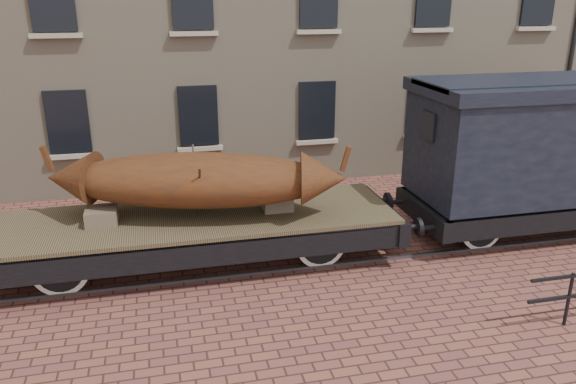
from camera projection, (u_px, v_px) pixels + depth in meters
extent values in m
plane|color=brown|center=(333.00, 250.00, 12.62)|extent=(90.00, 90.00, 0.00)
cube|color=black|center=(68.00, 122.00, 15.15)|extent=(1.10, 0.12, 1.70)
cube|color=#B3A890|center=(72.00, 156.00, 15.41)|extent=(1.30, 0.18, 0.12)
cube|color=black|center=(198.00, 116.00, 15.90)|extent=(1.10, 0.12, 1.70)
cube|color=#B3A890|center=(200.00, 149.00, 16.16)|extent=(1.30, 0.18, 0.12)
cube|color=black|center=(317.00, 110.00, 16.66)|extent=(1.10, 0.12, 1.70)
cube|color=#B3A890|center=(317.00, 142.00, 16.92)|extent=(1.30, 0.18, 0.12)
cube|color=black|center=(425.00, 105.00, 17.42)|extent=(1.10, 0.12, 1.70)
cube|color=#B3A890|center=(424.00, 135.00, 17.68)|extent=(1.30, 0.18, 0.12)
cube|color=black|center=(524.00, 101.00, 18.18)|extent=(1.10, 0.12, 1.70)
cube|color=#B3A890|center=(521.00, 130.00, 18.44)|extent=(1.30, 0.18, 0.12)
cube|color=#B3A890|center=(56.00, 36.00, 14.34)|extent=(1.30, 0.18, 0.12)
cube|color=#B3A890|center=(194.00, 34.00, 15.10)|extent=(1.30, 0.18, 0.12)
cube|color=#B3A890|center=(319.00, 32.00, 15.86)|extent=(1.30, 0.18, 0.12)
cube|color=#B3A890|center=(432.00, 30.00, 16.62)|extent=(1.30, 0.18, 0.12)
cube|color=#B3A890|center=(536.00, 29.00, 17.38)|extent=(1.30, 0.18, 0.12)
cube|color=#59595E|center=(344.00, 263.00, 11.95)|extent=(30.00, 0.08, 0.06)
cube|color=#59595E|center=(324.00, 237.00, 13.27)|extent=(30.00, 0.08, 0.06)
cylinder|color=black|center=(569.00, 299.00, 9.62)|extent=(0.06, 0.06, 1.00)
cube|color=brown|center=(193.00, 219.00, 11.61)|extent=(8.37, 2.45, 0.13)
cube|color=black|center=(198.00, 254.00, 10.65)|extent=(8.37, 0.18, 0.50)
cube|color=black|center=(190.00, 212.00, 12.74)|extent=(8.37, 0.18, 0.50)
cube|color=black|center=(381.00, 214.00, 12.60)|extent=(0.25, 2.57, 0.50)
cylinder|color=black|center=(410.00, 227.00, 11.90)|extent=(0.39, 0.11, 0.11)
cylinder|color=black|center=(418.00, 226.00, 11.94)|extent=(0.09, 0.36, 0.36)
cylinder|color=black|center=(380.00, 200.00, 13.44)|extent=(0.39, 0.11, 0.11)
cylinder|color=black|center=(388.00, 200.00, 13.48)|extent=(0.09, 0.36, 0.36)
cylinder|color=black|center=(65.00, 254.00, 11.22)|extent=(0.11, 2.12, 0.11)
cylinder|color=white|center=(60.00, 270.00, 10.56)|extent=(1.07, 0.08, 1.07)
cylinder|color=black|center=(60.00, 270.00, 10.56)|extent=(0.88, 0.11, 0.88)
cube|color=black|center=(57.00, 260.00, 10.35)|extent=(1.00, 0.09, 0.11)
cylinder|color=white|center=(70.00, 240.00, 11.88)|extent=(1.07, 0.08, 1.07)
cylinder|color=black|center=(70.00, 240.00, 11.88)|extent=(0.88, 0.11, 0.88)
cube|color=black|center=(69.00, 226.00, 11.91)|extent=(1.00, 0.09, 0.11)
cylinder|color=black|center=(312.00, 231.00, 12.33)|extent=(0.11, 2.12, 0.11)
cylinder|color=white|center=(321.00, 244.00, 11.67)|extent=(1.07, 0.08, 1.07)
cylinder|color=black|center=(321.00, 244.00, 11.67)|extent=(0.88, 0.11, 0.88)
cube|color=black|center=(323.00, 235.00, 11.46)|extent=(1.00, 0.09, 0.11)
cylinder|color=white|center=(303.00, 219.00, 12.99)|extent=(1.07, 0.08, 1.07)
cylinder|color=black|center=(303.00, 219.00, 12.99)|extent=(0.88, 0.11, 0.88)
cube|color=black|center=(302.00, 206.00, 13.03)|extent=(1.00, 0.09, 0.11)
cube|color=black|center=(194.00, 238.00, 11.75)|extent=(4.46, 0.07, 0.07)
cube|color=brown|center=(102.00, 216.00, 11.14)|extent=(0.61, 0.56, 0.31)
cube|color=brown|center=(277.00, 202.00, 11.92)|extent=(0.61, 0.56, 0.31)
ellipsoid|color=#632F0F|center=(197.00, 180.00, 11.36)|extent=(5.66, 2.91, 1.08)
cone|color=#632F0F|center=(70.00, 178.00, 11.35)|extent=(1.15, 1.22, 1.03)
cube|color=#632F0F|center=(47.00, 158.00, 11.22)|extent=(0.24, 0.16, 0.52)
cone|color=#632F0F|center=(324.00, 178.00, 11.33)|extent=(1.15, 1.22, 1.03)
cube|color=#632F0F|center=(346.00, 159.00, 11.19)|extent=(0.24, 0.16, 0.52)
cylinder|color=#433526|center=(199.00, 193.00, 11.00)|extent=(0.05, 0.93, 1.32)
cylinder|color=#433526|center=(196.00, 180.00, 11.80)|extent=(0.05, 0.93, 1.32)
cube|color=black|center=(571.00, 219.00, 12.47)|extent=(6.11, 0.16, 0.46)
cube|color=black|center=(511.00, 188.00, 14.53)|extent=(6.11, 0.16, 0.46)
cube|color=black|center=(422.00, 213.00, 12.84)|extent=(0.22, 2.45, 0.46)
cylinder|color=black|center=(419.00, 228.00, 11.99)|extent=(0.08, 0.33, 0.33)
cylinder|color=black|center=(389.00, 203.00, 13.49)|extent=(0.08, 0.33, 0.33)
cylinder|color=black|center=(465.00, 218.00, 13.16)|extent=(0.10, 1.94, 0.10)
cylinder|color=white|center=(482.00, 230.00, 12.50)|extent=(0.98, 0.07, 0.98)
cylinder|color=black|center=(482.00, 230.00, 12.50)|extent=(0.80, 0.10, 0.80)
cylinder|color=white|center=(450.00, 207.00, 13.82)|extent=(0.98, 0.07, 0.98)
cylinder|color=black|center=(450.00, 207.00, 13.82)|extent=(0.80, 0.10, 0.80)
cube|color=black|center=(548.00, 143.00, 13.01)|extent=(6.11, 2.45, 2.34)
cube|color=black|center=(557.00, 86.00, 12.58)|extent=(6.30, 2.59, 0.29)
cube|color=black|center=(558.00, 81.00, 12.54)|extent=(6.30, 1.73, 0.12)
cube|color=black|center=(429.00, 126.00, 12.16)|extent=(0.08, 0.61, 0.61)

